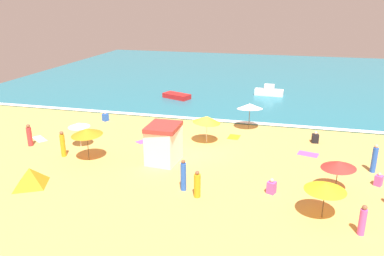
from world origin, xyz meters
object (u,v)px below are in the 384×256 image
at_px(lifeguard_cabana, 164,143).
at_px(beachgoer_9, 183,176).
at_px(beach_umbrella_3, 250,106).
at_px(beachgoer_0, 29,136).
at_px(beachgoer_5, 315,138).
at_px(beachgoer_4, 271,187).
at_px(beachgoer_1, 197,185).
at_px(beach_umbrella_4, 339,164).
at_px(small_boat_0, 269,92).
at_px(beach_umbrella_2, 207,119).
at_px(beach_umbrella_6, 79,125).
at_px(beachgoer_6, 363,221).
at_px(beachgoer_8, 374,159).
at_px(small_boat_1, 177,96).
at_px(beach_umbrella_0, 87,132).
at_px(beachgoer_3, 63,144).
at_px(beachgoer_10, 105,117).
at_px(beachgoer_2, 379,180).
at_px(beach_umbrella_5, 326,187).
at_px(beach_tent, 30,177).

height_order(lifeguard_cabana, beachgoer_9, lifeguard_cabana).
bearing_deg(beach_umbrella_3, beachgoer_9, -101.82).
xyz_separation_m(beachgoer_0, beachgoer_5, (20.62, 5.91, -0.42)).
bearing_deg(beachgoer_4, beachgoer_1, -159.89).
relative_size(beach_umbrella_4, small_boat_0, 0.68).
height_order(beach_umbrella_2, beach_umbrella_3, beach_umbrella_3).
xyz_separation_m(beach_umbrella_6, beachgoer_6, (18.34, -6.78, -0.99)).
distance_m(beach_umbrella_4, beachgoer_0, 21.47).
xyz_separation_m(beach_umbrella_6, beachgoer_8, (20.14, 0.65, -0.82)).
xyz_separation_m(beachgoer_6, beachgoer_9, (-9.17, 2.17, 0.17)).
xyz_separation_m(beachgoer_4, small_boat_1, (-11.21, 19.08, -0.02)).
xyz_separation_m(beach_umbrella_0, beach_umbrella_2, (7.06, 5.16, -0.17)).
height_order(beachgoer_3, beachgoer_10, beachgoer_3).
distance_m(beach_umbrella_0, beachgoer_4, 12.52).
relative_size(beachgoer_2, small_boat_0, 0.26).
distance_m(beach_umbrella_3, small_boat_0, 12.24).
bearing_deg(beachgoer_0, beachgoer_6, -15.35).
bearing_deg(beachgoer_6, beachgoer_1, 169.04).
distance_m(beach_umbrella_3, beachgoer_8, 10.73).
height_order(beachgoer_9, small_boat_0, beachgoer_9).
distance_m(beachgoer_2, small_boat_0, 21.80).
xyz_separation_m(beachgoer_2, small_boat_0, (-7.59, 20.44, 0.19)).
distance_m(lifeguard_cabana, beachgoer_1, 5.34).
bearing_deg(small_boat_0, beach_umbrella_3, -94.29).
bearing_deg(beachgoer_10, beach_umbrella_2, -17.63).
height_order(beach_umbrella_3, beachgoer_10, beach_umbrella_3).
bearing_deg(beach_umbrella_2, small_boat_1, 116.06).
height_order(beach_umbrella_3, beach_umbrella_5, beach_umbrella_3).
xyz_separation_m(beach_umbrella_5, beachgoer_9, (-7.52, 1.09, -0.82)).
xyz_separation_m(beachgoer_3, beachgoer_5, (17.09, 7.09, -0.50)).
distance_m(beachgoer_0, beachgoer_3, 3.72).
relative_size(lifeguard_cabana, beachgoer_9, 1.37).
distance_m(beachgoer_5, beachgoer_9, 12.47).
bearing_deg(beach_umbrella_5, small_boat_1, 123.32).
bearing_deg(beachgoer_9, beachgoer_2, 17.08).
bearing_deg(small_boat_0, lifeguard_cabana, -105.75).
bearing_deg(beach_umbrella_2, beachgoer_5, 14.61).
bearing_deg(beachgoer_6, beachgoer_5, 97.09).
relative_size(beach_umbrella_0, beachgoer_6, 1.91).
bearing_deg(beachgoer_10, beach_tent, -83.31).
relative_size(beachgoer_10, small_boat_0, 0.26).
bearing_deg(beachgoer_1, small_boat_1, 109.46).
height_order(lifeguard_cabana, beachgoer_2, lifeguard_cabana).
bearing_deg(beachgoer_2, beach_umbrella_4, -149.24).
relative_size(beach_umbrella_0, beachgoer_9, 1.56).
height_order(beach_tent, beachgoer_8, beachgoer_8).
relative_size(lifeguard_cabana, beach_umbrella_0, 0.88).
relative_size(lifeguard_cabana, beach_umbrella_6, 1.27).
bearing_deg(beachgoer_5, beach_umbrella_0, -154.32).
xyz_separation_m(beach_umbrella_2, beachgoer_0, (-12.61, -3.82, -1.07)).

